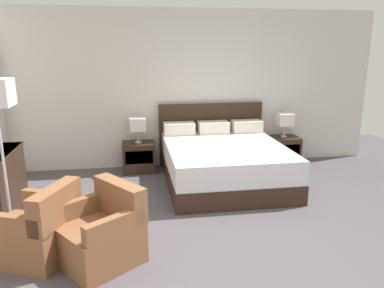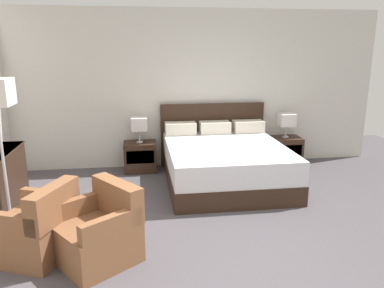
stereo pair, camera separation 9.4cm
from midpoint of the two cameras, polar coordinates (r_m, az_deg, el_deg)
ground_plane at (r=3.85m, az=4.36°, el=-17.65°), size 9.73×9.73×0.00m
wall_back at (r=6.52m, az=-2.21°, el=8.30°), size 6.95×0.06×2.68m
bed at (r=5.80m, az=4.38°, el=-2.71°), size 1.83×2.07×1.10m
nightstand_left at (r=6.39m, az=-8.50°, el=-1.96°), size 0.53×0.42×0.50m
nightstand_right at (r=6.90m, az=13.29°, el=-0.95°), size 0.53×0.42×0.50m
table_lamp_left at (r=6.26m, az=-8.70°, el=2.97°), size 0.26×0.26×0.42m
table_lamp_right at (r=6.78m, az=13.56°, el=3.62°), size 0.26×0.26×0.42m
armchair_by_window at (r=4.11m, az=-23.04°, el=-12.06°), size 0.90×0.90×0.76m
armchair_companion at (r=3.86m, az=-14.23°, el=-13.11°), size 0.96×0.96×0.76m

